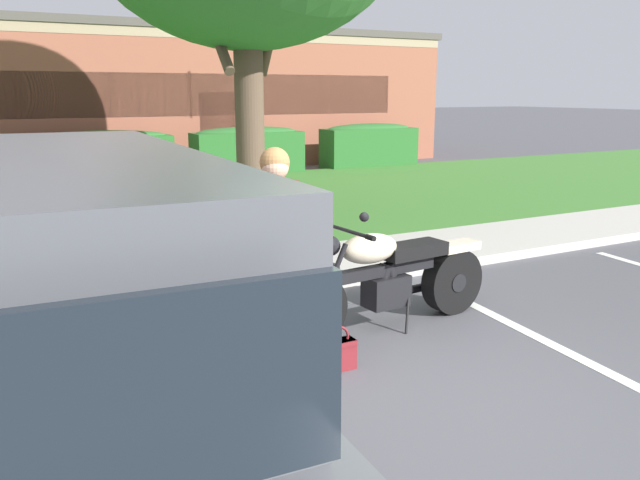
{
  "coord_description": "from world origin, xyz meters",
  "views": [
    {
      "loc": [
        -2.54,
        -3.19,
        2.1
      ],
      "look_at": [
        -0.0,
        1.59,
        0.85
      ],
      "focal_mm": 35.86,
      "sensor_mm": 36.0,
      "label": 1
    }
  ],
  "objects_px": {
    "handbag": "(338,352)",
    "brick_building": "(7,97)",
    "parked_suv_adjacent": "(2,358)",
    "hedge_center_right": "(248,150)",
    "rider_person": "(276,240)",
    "hedge_center_left": "(99,156)",
    "motorcycle": "(396,276)",
    "hedge_right": "(369,144)"
  },
  "relations": [
    {
      "from": "motorcycle",
      "to": "parked_suv_adjacent",
      "type": "bearing_deg",
      "value": -153.51
    },
    {
      "from": "parked_suv_adjacent",
      "to": "hedge_center_right",
      "type": "bearing_deg",
      "value": 63.98
    },
    {
      "from": "handbag",
      "to": "hedge_center_right",
      "type": "bearing_deg",
      "value": 71.55
    },
    {
      "from": "hedge_right",
      "to": "brick_building",
      "type": "distance_m",
      "value": 10.77
    },
    {
      "from": "motorcycle",
      "to": "parked_suv_adjacent",
      "type": "height_order",
      "value": "parked_suv_adjacent"
    },
    {
      "from": "handbag",
      "to": "brick_building",
      "type": "relative_size",
      "value": 0.01
    },
    {
      "from": "motorcycle",
      "to": "rider_person",
      "type": "xyz_separation_m",
      "value": [
        -1.26,
        -0.2,
        0.51
      ]
    },
    {
      "from": "parked_suv_adjacent",
      "to": "brick_building",
      "type": "distance_m",
      "value": 18.45
    },
    {
      "from": "hedge_center_right",
      "to": "brick_building",
      "type": "distance_m",
      "value": 7.94
    },
    {
      "from": "hedge_center_right",
      "to": "parked_suv_adjacent",
      "type": "bearing_deg",
      "value": -116.02
    },
    {
      "from": "motorcycle",
      "to": "hedge_center_right",
      "type": "distance_m",
      "value": 11.38
    },
    {
      "from": "rider_person",
      "to": "hedge_center_left",
      "type": "xyz_separation_m",
      "value": [
        0.49,
        11.2,
        -0.34
      ]
    },
    {
      "from": "brick_building",
      "to": "hedge_center_left",
      "type": "bearing_deg",
      "value": -74.97
    },
    {
      "from": "brick_building",
      "to": "parked_suv_adjacent",
      "type": "bearing_deg",
      "value": -92.75
    },
    {
      "from": "hedge_center_left",
      "to": "brick_building",
      "type": "relative_size",
      "value": 0.14
    },
    {
      "from": "rider_person",
      "to": "hedge_right",
      "type": "relative_size",
      "value": 0.61
    },
    {
      "from": "motorcycle",
      "to": "hedge_center_right",
      "type": "xyz_separation_m",
      "value": [
        2.93,
        11.0,
        0.17
      ]
    },
    {
      "from": "hedge_center_left",
      "to": "brick_building",
      "type": "distance_m",
      "value": 6.15
    },
    {
      "from": "handbag",
      "to": "hedge_right",
      "type": "distance_m",
      "value": 13.85
    },
    {
      "from": "motorcycle",
      "to": "brick_building",
      "type": "bearing_deg",
      "value": 97.92
    },
    {
      "from": "handbag",
      "to": "hedge_center_right",
      "type": "distance_m",
      "value": 12.22
    },
    {
      "from": "hedge_center_right",
      "to": "hedge_right",
      "type": "height_order",
      "value": "same"
    },
    {
      "from": "rider_person",
      "to": "brick_building",
      "type": "distance_m",
      "value": 17.06
    },
    {
      "from": "hedge_center_right",
      "to": "handbag",
      "type": "bearing_deg",
      "value": -108.45
    },
    {
      "from": "handbag",
      "to": "parked_suv_adjacent",
      "type": "relative_size",
      "value": 0.07
    },
    {
      "from": "rider_person",
      "to": "handbag",
      "type": "xyz_separation_m",
      "value": [
        0.33,
        -0.39,
        -0.85
      ]
    },
    {
      "from": "handbag",
      "to": "brick_building",
      "type": "xyz_separation_m",
      "value": [
        -1.4,
        17.38,
        1.81
      ]
    },
    {
      "from": "handbag",
      "to": "hedge_center_right",
      "type": "height_order",
      "value": "hedge_center_right"
    },
    {
      "from": "hedge_center_left",
      "to": "parked_suv_adjacent",
      "type": "bearing_deg",
      "value": -100.97
    },
    {
      "from": "motorcycle",
      "to": "hedge_center_right",
      "type": "height_order",
      "value": "hedge_center_right"
    },
    {
      "from": "parked_suv_adjacent",
      "to": "hedge_center_left",
      "type": "height_order",
      "value": "parked_suv_adjacent"
    },
    {
      "from": "parked_suv_adjacent",
      "to": "hedge_right",
      "type": "xyz_separation_m",
      "value": [
        9.86,
        12.6,
        -0.3
      ]
    },
    {
      "from": "parked_suv_adjacent",
      "to": "brick_building",
      "type": "relative_size",
      "value": 0.2
    },
    {
      "from": "rider_person",
      "to": "parked_suv_adjacent",
      "type": "relative_size",
      "value": 0.35
    },
    {
      "from": "handbag",
      "to": "brick_building",
      "type": "bearing_deg",
      "value": 94.62
    },
    {
      "from": "rider_person",
      "to": "hedge_center_left",
      "type": "bearing_deg",
      "value": 87.51
    },
    {
      "from": "motorcycle",
      "to": "hedge_center_left",
      "type": "relative_size",
      "value": 0.67
    },
    {
      "from": "rider_person",
      "to": "hedge_right",
      "type": "bearing_deg",
      "value": 54.77
    },
    {
      "from": "hedge_center_left",
      "to": "hedge_right",
      "type": "height_order",
      "value": "same"
    },
    {
      "from": "rider_person",
      "to": "brick_building",
      "type": "relative_size",
      "value": 0.07
    },
    {
      "from": "brick_building",
      "to": "motorcycle",
      "type": "bearing_deg",
      "value": -82.08
    },
    {
      "from": "motorcycle",
      "to": "hedge_center_left",
      "type": "height_order",
      "value": "hedge_center_left"
    }
  ]
}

